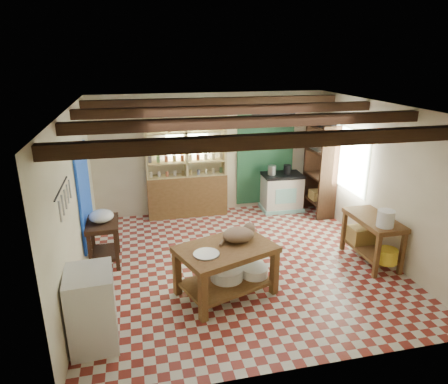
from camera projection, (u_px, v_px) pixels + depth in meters
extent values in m
cube|color=maroon|center=(239.00, 263.00, 6.78)|extent=(5.00, 5.00, 0.02)
cube|color=#4E4D53|center=(241.00, 107.00, 5.93)|extent=(5.00, 5.00, 0.02)
cube|color=beige|center=(210.00, 154.00, 8.66)|extent=(5.00, 0.04, 2.60)
cube|color=beige|center=(304.00, 267.00, 4.05)|extent=(5.00, 0.04, 2.60)
cube|color=beige|center=(75.00, 202.00, 5.83)|extent=(0.04, 5.00, 2.60)
cube|color=beige|center=(380.00, 179.00, 6.88)|extent=(0.04, 5.00, 2.60)
cube|color=#372013|center=(241.00, 115.00, 5.97)|extent=(5.00, 3.80, 0.15)
cube|color=blue|center=(85.00, 195.00, 6.73)|extent=(0.04, 1.40, 1.60)
cube|color=#1E4D2F|center=(265.00, 153.00, 8.91)|extent=(1.30, 0.04, 2.30)
cube|color=silver|center=(187.00, 137.00, 8.41)|extent=(0.90, 0.02, 0.80)
cube|color=silver|center=(350.00, 160.00, 7.77)|extent=(0.02, 1.30, 1.20)
cube|color=black|center=(62.00, 198.00, 4.58)|extent=(0.06, 0.90, 0.28)
cube|color=black|center=(273.00, 114.00, 8.22)|extent=(0.86, 0.12, 0.36)
cube|color=tan|center=(186.00, 166.00, 8.43)|extent=(1.70, 0.34, 2.20)
cube|color=#372013|center=(320.00, 169.00, 8.59)|extent=(0.40, 0.86, 2.00)
cube|color=brown|center=(226.00, 270.00, 5.78)|extent=(1.56, 1.30, 0.76)
cube|color=beige|center=(282.00, 192.00, 8.95)|extent=(0.88, 0.61, 0.84)
cube|color=#372013|center=(104.00, 242.00, 6.66)|extent=(0.52, 0.75, 0.75)
cube|color=silver|center=(92.00, 309.00, 4.73)|extent=(0.58, 0.68, 0.97)
cube|color=brown|center=(371.00, 240.00, 6.70)|extent=(0.57, 1.12, 0.80)
ellipsoid|color=#957357|center=(238.00, 235.00, 5.79)|extent=(0.58, 0.54, 0.21)
cylinder|color=#9D9EA4|center=(206.00, 254.00, 5.43)|extent=(0.46, 0.46, 0.02)
cylinder|color=silver|center=(227.00, 274.00, 5.87)|extent=(0.62, 0.62, 0.17)
cylinder|color=silver|center=(255.00, 271.00, 5.96)|extent=(0.51, 0.51, 0.14)
cylinder|color=#9D9EA4|center=(272.00, 170.00, 8.73)|extent=(0.18, 0.18, 0.21)
cylinder|color=black|center=(287.00, 169.00, 8.80)|extent=(0.17, 0.17, 0.20)
ellipsoid|color=silver|center=(101.00, 216.00, 6.50)|extent=(0.41, 0.41, 0.20)
cylinder|color=silver|center=(386.00, 218.00, 6.19)|extent=(0.27, 0.27, 0.26)
cube|color=#A07F40|center=(361.00, 235.00, 6.99)|extent=(0.41, 0.33, 0.28)
cylinder|color=gold|center=(387.00, 256.00, 6.31)|extent=(0.32, 0.32, 0.23)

